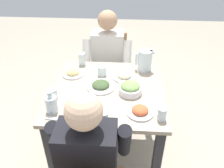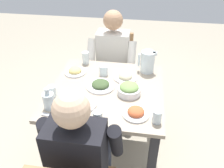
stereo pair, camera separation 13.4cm
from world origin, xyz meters
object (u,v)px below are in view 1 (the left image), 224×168
plate_rice_curry (140,111)px  water_glass_center (104,118)px  diner_near (107,65)px  plate_fries (73,73)px  dining_table (107,102)px  oil_carafe (52,105)px  water_glass_by_pitcher (82,59)px  water_glass_far_left (162,114)px  salad_bowl (130,88)px  water_pitcher (145,60)px  plate_dolmas (101,85)px  chair_near (109,68)px  water_glass_near_right (53,94)px  diner_far (91,156)px  plate_yoghurt (85,104)px  water_glass_near_left (102,71)px  plate_beans (124,76)px

plate_rice_curry → water_glass_center: bearing=26.2°
diner_near → plate_fries: 0.47m
dining_table → oil_carafe: size_ratio=5.39×
water_glass_by_pitcher → water_glass_far_left: bearing=132.6°
salad_bowl → plate_fries: size_ratio=0.96×
plate_rice_curry → oil_carafe: 0.61m
dining_table → water_pitcher: bearing=-133.3°
dining_table → plate_dolmas: 0.16m
salad_bowl → water_glass_far_left: water_glass_far_left is taller
chair_near → water_glass_near_right: size_ratio=9.84×
dining_table → water_glass_far_left: water_glass_far_left is taller
water_glass_far_left → water_glass_by_pitcher: size_ratio=0.82×
diner_far → plate_rice_curry: diner_far is taller
diner_near → diner_far: size_ratio=1.00×
plate_fries → plate_rice_curry: bearing=140.1°
chair_near → plate_dolmas: chair_near is taller
diner_near → plate_fries: bearing=54.7°
plate_fries → plate_rice_curry: (-0.56, 0.47, 0.00)m
diner_near → water_glass_center: (-0.06, 0.96, 0.15)m
plate_fries → water_glass_near_right: bearing=78.9°
plate_yoghurt → plate_dolmas: (-0.08, -0.25, 0.00)m
salad_bowl → water_glass_far_left: (-0.21, 0.29, 0.00)m
water_glass_far_left → water_glass_near_left: bearing=-49.9°
diner_near → oil_carafe: 0.93m
water_pitcher → water_glass_by_pitcher: (0.57, -0.06, -0.04)m
plate_fries → water_glass_near_left: (-0.25, -0.01, 0.02)m
water_glass_near_right → water_glass_far_left: size_ratio=0.96×
water_glass_by_pitcher → oil_carafe: size_ratio=0.69×
water_glass_by_pitcher → water_glass_near_left: 0.27m
plate_rice_curry → water_glass_near_left: water_glass_near_left is taller
water_glass_by_pitcher → water_glass_near_left: bearing=139.0°
water_pitcher → plate_beans: water_pitcher is taller
water_glass_near_right → water_glass_near_left: water_glass_near_right is taller
salad_bowl → water_glass_center: 0.39m
plate_beans → water_glass_center: bearing=78.1°
plate_yoghurt → water_glass_center: size_ratio=2.24×
water_glass_near_left → salad_bowl: bearing=134.3°
water_glass_far_left → water_glass_center: water_glass_far_left is taller
plate_yoghurt → plate_dolmas: 0.26m
water_glass_near_right → water_glass_near_left: bearing=-131.3°
water_pitcher → plate_dolmas: size_ratio=0.83×
dining_table → water_glass_center: bearing=91.5°
water_glass_near_right → oil_carafe: (-0.03, 0.13, 0.01)m
salad_bowl → water_glass_near_right: size_ratio=2.00×
salad_bowl → plate_beans: size_ratio=0.92×
water_glass_near_right → water_pitcher: bearing=-145.0°
plate_fries → water_glass_far_left: 0.88m
chair_near → water_glass_near_left: chair_near is taller
diner_near → water_pitcher: size_ratio=6.17×
salad_bowl → plate_fries: (0.49, -0.24, -0.02)m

